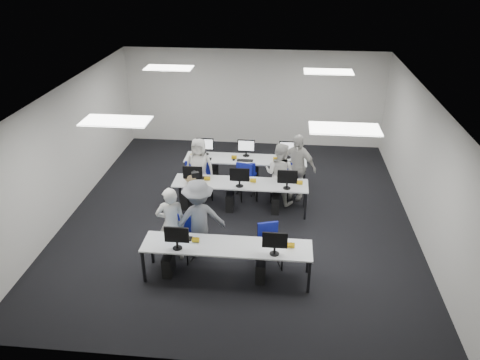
# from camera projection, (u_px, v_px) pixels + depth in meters

# --- Properties ---
(room) EXTENTS (9.00, 9.02, 3.00)m
(room) POSITION_uv_depth(u_px,v_px,m) (239.00, 156.00, 10.56)
(room) COLOR black
(room) RESTS_ON ground
(ceiling_panels) EXTENTS (5.20, 4.60, 0.02)m
(ceiling_panels) POSITION_uv_depth(u_px,v_px,m) (239.00, 92.00, 9.89)
(ceiling_panels) COLOR white
(ceiling_panels) RESTS_ON room
(desk_front) EXTENTS (3.20, 0.70, 0.73)m
(desk_front) POSITION_uv_depth(u_px,v_px,m) (227.00, 248.00, 8.80)
(desk_front) COLOR white
(desk_front) RESTS_ON ground
(desk_mid) EXTENTS (3.20, 0.70, 0.73)m
(desk_mid) POSITION_uv_depth(u_px,v_px,m) (240.00, 185.00, 11.10)
(desk_mid) COLOR white
(desk_mid) RESTS_ON ground
(desk_back) EXTENTS (3.20, 0.70, 0.73)m
(desk_back) POSITION_uv_depth(u_px,v_px,m) (246.00, 160.00, 12.35)
(desk_back) COLOR white
(desk_back) RESTS_ON ground
(equipment_front) EXTENTS (2.51, 0.41, 1.19)m
(equipment_front) POSITION_uv_depth(u_px,v_px,m) (217.00, 262.00, 8.94)
(equipment_front) COLOR #0D50A9
(equipment_front) RESTS_ON desk_front
(equipment_mid) EXTENTS (2.91, 0.41, 1.19)m
(equipment_mid) POSITION_uv_depth(u_px,v_px,m) (232.00, 196.00, 11.25)
(equipment_mid) COLOR white
(equipment_mid) RESTS_ON desk_mid
(equipment_back) EXTENTS (2.91, 0.41, 1.19)m
(equipment_back) POSITION_uv_depth(u_px,v_px,m) (253.00, 171.00, 12.49)
(equipment_back) COLOR white
(equipment_back) RESTS_ON desk_back
(chair_0) EXTENTS (0.54, 0.57, 0.88)m
(chair_0) POSITION_uv_depth(u_px,v_px,m) (184.00, 246.00, 9.56)
(chair_0) COLOR navy
(chair_0) RESTS_ON ground
(chair_1) EXTENTS (0.56, 0.58, 0.89)m
(chair_1) POSITION_uv_depth(u_px,v_px,m) (269.00, 253.00, 9.32)
(chair_1) COLOR navy
(chair_1) RESTS_ON ground
(chair_2) EXTENTS (0.51, 0.54, 0.87)m
(chair_2) POSITION_uv_depth(u_px,v_px,m) (204.00, 187.00, 11.86)
(chair_2) COLOR navy
(chair_2) RESTS_ON ground
(chair_3) EXTENTS (0.52, 0.55, 0.87)m
(chair_3) POSITION_uv_depth(u_px,v_px,m) (248.00, 188.00, 11.82)
(chair_3) COLOR navy
(chair_3) RESTS_ON ground
(chair_4) EXTENTS (0.62, 0.65, 0.97)m
(chair_4) POSITION_uv_depth(u_px,v_px,m) (283.00, 189.00, 11.69)
(chair_4) COLOR navy
(chair_4) RESTS_ON ground
(chair_5) EXTENTS (0.48, 0.52, 0.91)m
(chair_5) POSITION_uv_depth(u_px,v_px,m) (195.00, 180.00, 12.19)
(chair_5) COLOR navy
(chair_5) RESTS_ON ground
(chair_6) EXTENTS (0.52, 0.55, 0.90)m
(chair_6) POSITION_uv_depth(u_px,v_px,m) (246.00, 182.00, 12.10)
(chair_6) COLOR navy
(chair_6) RESTS_ON ground
(chair_7) EXTENTS (0.49, 0.52, 0.83)m
(chair_7) POSITION_uv_depth(u_px,v_px,m) (283.00, 185.00, 12.01)
(chair_7) COLOR navy
(chair_7) RESTS_ON ground
(handbag) EXTENTS (0.42, 0.32, 0.30)m
(handbag) POSITION_uv_depth(u_px,v_px,m) (191.00, 177.00, 11.03)
(handbag) COLOR olive
(handbag) RESTS_ON desk_mid
(student_0) EXTENTS (0.66, 0.51, 1.62)m
(student_0) POSITION_uv_depth(u_px,v_px,m) (171.00, 224.00, 9.30)
(student_0) COLOR #BCB9B1
(student_0) RESTS_ON ground
(student_1) EXTENTS (0.93, 0.83, 1.57)m
(student_1) POSITION_uv_depth(u_px,v_px,m) (280.00, 173.00, 11.40)
(student_1) COLOR #BCB9B1
(student_1) RESTS_ON ground
(student_2) EXTENTS (0.77, 0.52, 1.53)m
(student_2) POSITION_uv_depth(u_px,v_px,m) (199.00, 167.00, 11.76)
(student_2) COLOR #BCB9B1
(student_2) RESTS_ON ground
(student_3) EXTENTS (1.08, 0.75, 1.70)m
(student_3) POSITION_uv_depth(u_px,v_px,m) (296.00, 167.00, 11.59)
(student_3) COLOR #BCB9B1
(student_3) RESTS_ON ground
(photographer) EXTENTS (1.25, 0.97, 1.70)m
(photographer) POSITION_uv_depth(u_px,v_px,m) (199.00, 219.00, 9.40)
(photographer) COLOR slate
(photographer) RESTS_ON ground
(dslr_camera) EXTENTS (0.19, 0.22, 0.10)m
(dslr_camera) POSITION_uv_depth(u_px,v_px,m) (195.00, 175.00, 9.15)
(dslr_camera) COLOR black
(dslr_camera) RESTS_ON photographer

